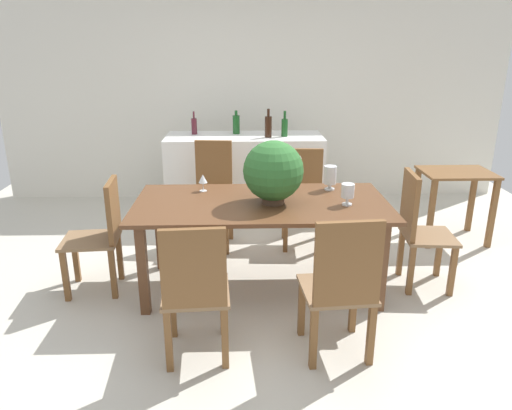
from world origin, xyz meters
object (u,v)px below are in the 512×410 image
Objects in this scene: dining_table at (261,212)px; wine_glass at (203,179)px; chair_far_left at (213,190)px; kitchen_counter at (245,177)px; chair_head_end at (102,231)px; flower_centerpiece at (273,171)px; wine_bottle_clear at (268,126)px; chair_far_right at (303,193)px; crystal_vase_left at (348,192)px; chair_foot_end at (418,225)px; wine_bottle_green at (236,124)px; chair_near_right at (342,284)px; side_table at (455,188)px; wine_bottle_tall at (285,127)px; wine_bottle_dark at (194,126)px; chair_near_left at (195,288)px; crystal_vase_center_near at (330,176)px.

dining_table is 0.60m from wine_glass.
kitchen_counter is (0.32, 0.74, -0.07)m from chair_far_left.
chair_head_end is 1.88× the size of flower_centerpiece.
chair_far_left is 0.59× the size of kitchen_counter.
kitchen_counter is 0.67m from wine_bottle_clear.
wine_bottle_clear reaches higher than wine_glass.
crystal_vase_left is at bearing -76.56° from chair_far_right.
chair_far_right is 0.97× the size of chair_foot_end.
wine_glass is 1.60m from wine_bottle_green.
chair_near_right is 5.83× the size of crystal_vase_left.
wine_bottle_clear is at bearing 52.63° from chair_far_left.
kitchen_counter is at bearing 161.06° from side_table.
wine_bottle_green is (-0.21, 1.86, 0.40)m from dining_table.
wine_bottle_tall is at bearing 34.60° from chair_foot_end.
wine_bottle_dark reaches higher than kitchen_counter.
dining_table is at bearing -100.92° from wine_bottle_tall.
wine_bottle_dark is (-1.15, 0.86, 0.54)m from chair_far_right.
crystal_vase_left is 2.38m from wine_bottle_dark.
chair_near_right reaches higher than side_table.
chair_far_right is 3.39× the size of wine_bottle_tall.
wine_bottle_green is 0.85× the size of wine_bottle_clear.
side_table is at bearing -18.94° from kitchen_counter.
chair_near_left is at bearing -96.83° from kitchen_counter.
chair_foot_end is 3.72× the size of wine_bottle_green.
chair_foot_end is 5.75× the size of crystal_vase_left.
chair_far_right is at bearing -118.57° from chair_near_left.
wine_bottle_tall reaches higher than kitchen_counter.
dining_table is 0.70m from crystal_vase_left.
kitchen_counter is (-0.58, 0.75, -0.04)m from chair_far_right.
chair_near_right reaches higher than kitchen_counter.
wine_bottle_green is at bearing 158.74° from side_table.
wine_bottle_dark is at bearing 171.11° from wine_bottle_tall.
chair_near_left is 2.73m from kitchen_counter.
crystal_vase_center_near is at bearing -154.06° from side_table.
wine_bottle_clear is at bearing 39.87° from chair_foot_end.
wine_glass is at bearing -120.30° from wine_bottle_tall.
chair_head_end is at bearing 94.47° from chair_foot_end.
side_table is at bearing -145.01° from chair_near_left.
crystal_vase_left is at bearing -140.80° from side_table.
wine_bottle_dark is (-1.36, 1.94, 0.19)m from crystal_vase_left.
flower_centerpiece is 2.92× the size of crystal_vase_left.
wine_bottle_green is at bearing 80.21° from chair_far_left.
wine_bottle_dark is (-0.57, 0.11, 0.58)m from kitchen_counter.
wine_bottle_clear is (0.62, 1.33, 0.22)m from wine_glass.
chair_far_right reaches higher than crystal_vase_left.
chair_near_left is at bearing 124.11° from chair_foot_end.
crystal_vase_center_near is at bearing -63.05° from kitchen_counter.
wine_bottle_tall is 1.03m from wine_bottle_dark.
crystal_vase_left reaches higher than wine_glass.
dining_table is at bearing -69.36° from wine_bottle_dark.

